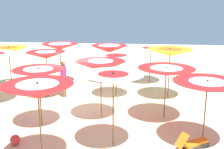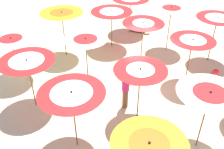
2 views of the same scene
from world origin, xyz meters
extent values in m
cube|color=beige|center=(0.00, 0.00, -0.02)|extent=(40.92, 40.92, 0.04)
cylinder|color=brown|center=(-4.97, 2.81, 0.99)|extent=(0.05, 0.05, 1.97)
cone|color=red|center=(-4.97, 2.81, 1.97)|extent=(2.28, 2.28, 0.36)
cone|color=white|center=(-4.97, 2.81, 2.07)|extent=(1.22, 1.22, 0.19)
cylinder|color=brown|center=(-3.80, 0.81, 0.98)|extent=(0.05, 0.05, 1.96)
cone|color=red|center=(-3.80, 0.81, 1.96)|extent=(2.29, 2.29, 0.32)
cone|color=white|center=(-3.80, 0.81, 2.04)|extent=(1.30, 1.30, 0.18)
sphere|color=black|center=(-3.80, 0.81, 2.16)|extent=(0.07, 0.07, 0.07)
cylinder|color=brown|center=(-4.19, -1.87, 1.14)|extent=(0.05, 0.05, 2.28)
cone|color=yellow|center=(-4.19, -1.87, 2.28)|extent=(2.19, 2.19, 0.36)
cone|color=orange|center=(-4.19, -1.87, 2.37)|extent=(1.22, 1.22, 0.20)
sphere|color=black|center=(-4.19, -1.87, 2.49)|extent=(0.07, 0.07, 0.07)
cylinder|color=brown|center=(-3.33, -4.63, 0.96)|extent=(0.05, 0.05, 1.91)
cone|color=white|center=(-3.33, -4.63, 1.91)|extent=(2.12, 2.12, 0.33)
cone|color=red|center=(-3.33, -4.63, 2.00)|extent=(1.03, 1.03, 0.16)
sphere|color=black|center=(-3.33, -4.63, 2.11)|extent=(0.07, 0.07, 0.07)
cylinder|color=brown|center=(-1.91, 3.34, 1.15)|extent=(0.05, 0.05, 2.30)
cone|color=white|center=(-1.91, 3.34, 2.30)|extent=(1.98, 1.98, 0.35)
cone|color=red|center=(-1.91, 3.34, 2.39)|extent=(0.99, 0.99, 0.17)
sphere|color=black|center=(-1.91, 3.34, 2.50)|extent=(0.07, 0.07, 0.07)
cylinder|color=brown|center=(-1.18, 1.01, 1.09)|extent=(0.05, 0.05, 2.18)
cone|color=red|center=(-1.18, 1.01, 2.18)|extent=(1.99, 1.99, 0.42)
cone|color=white|center=(-1.18, 1.01, 2.29)|extent=(1.02, 1.02, 0.22)
sphere|color=black|center=(-1.18, 1.01, 2.42)|extent=(0.07, 0.07, 0.07)
cylinder|color=brown|center=(-1.55, -1.81, 0.97)|extent=(0.05, 0.05, 1.94)
cone|color=white|center=(-1.55, -1.81, 1.94)|extent=(1.94, 1.94, 0.35)
cone|color=red|center=(-1.55, -1.81, 2.03)|extent=(1.07, 1.07, 0.19)
sphere|color=black|center=(-1.55, -1.81, 2.15)|extent=(0.07, 0.07, 0.07)
cylinder|color=brown|center=(-0.89, -4.55, 0.99)|extent=(0.05, 0.05, 1.97)
cone|color=red|center=(-0.89, -4.55, 1.97)|extent=(2.15, 2.15, 0.44)
cone|color=white|center=(-0.89, -4.55, 2.06)|extent=(1.32, 1.32, 0.27)
sphere|color=black|center=(-0.89, -4.55, 2.22)|extent=(0.07, 0.07, 0.07)
cylinder|color=brown|center=(0.16, 4.49, 1.10)|extent=(0.05, 0.05, 2.20)
cone|color=red|center=(0.16, 4.49, 2.20)|extent=(2.08, 2.08, 0.43)
cone|color=white|center=(0.16, 4.49, 2.29)|extent=(1.22, 1.22, 0.25)
sphere|color=black|center=(0.16, 4.49, 2.44)|extent=(0.07, 0.07, 0.07)
cylinder|color=brown|center=(1.05, 2.00, 1.04)|extent=(0.05, 0.05, 2.08)
cone|color=red|center=(1.05, 2.00, 2.08)|extent=(1.94, 1.94, 0.33)
cone|color=white|center=(1.05, 2.00, 2.15)|extent=(1.11, 1.11, 0.19)
sphere|color=black|center=(1.05, 2.00, 2.27)|extent=(0.07, 0.07, 0.07)
cylinder|color=brown|center=(1.89, -1.32, 1.07)|extent=(0.05, 0.05, 2.14)
cone|color=red|center=(1.89, -1.32, 2.14)|extent=(1.92, 1.92, 0.35)
cone|color=white|center=(1.89, -1.32, 2.23)|extent=(1.00, 1.00, 0.18)
sphere|color=black|center=(1.89, -1.32, 2.34)|extent=(0.07, 0.07, 0.07)
cylinder|color=brown|center=(1.92, -3.90, 1.08)|extent=(0.05, 0.05, 2.17)
cone|color=red|center=(1.92, -3.90, 2.17)|extent=(2.12, 2.12, 0.35)
cone|color=white|center=(1.92, -3.90, 2.24)|extent=(1.31, 1.31, 0.22)
sphere|color=black|center=(1.92, -3.90, 2.37)|extent=(0.07, 0.07, 0.07)
cylinder|color=brown|center=(4.06, -0.29, 1.09)|extent=(0.05, 0.05, 2.18)
cone|color=white|center=(4.06, -0.29, 2.18)|extent=(2.06, 2.06, 0.40)
cone|color=red|center=(4.06, -0.29, 2.28)|extent=(1.07, 1.07, 0.21)
sphere|color=black|center=(4.06, -0.29, 2.40)|extent=(0.07, 0.07, 0.07)
cone|color=yellow|center=(4.60, -2.97, 2.04)|extent=(1.97, 1.97, 0.36)
cone|color=orange|center=(4.60, -2.97, 2.13)|extent=(1.05, 1.05, 0.19)
sphere|color=black|center=(4.60, -2.97, 2.25)|extent=(0.07, 0.07, 0.07)
cube|color=#333338|center=(-4.56, 3.16, 0.07)|extent=(0.79, 0.58, 0.14)
cube|color=#333338|center=(-4.73, 3.40, 0.07)|extent=(0.79, 0.58, 0.14)
cube|color=orange|center=(-4.64, 3.28, 0.19)|extent=(0.94, 0.79, 0.10)
cube|color=orange|center=(-4.13, 3.65, 0.44)|extent=(0.47, 0.45, 0.43)
cube|color=#333338|center=(2.14, -1.75, 0.07)|extent=(0.51, 0.68, 0.14)
cube|color=#333338|center=(2.41, -1.56, 0.07)|extent=(0.51, 0.68, 0.14)
cube|color=#1972B7|center=(2.28, -1.65, 0.19)|extent=(0.74, 0.85, 0.10)
cube|color=#1972B7|center=(2.60, -2.11, 0.46)|extent=(0.47, 0.47, 0.47)
cylinder|color=brown|center=(1.06, -1.36, 0.43)|extent=(0.24, 0.24, 0.86)
cylinder|color=#D82672|center=(1.06, -1.36, 1.23)|extent=(0.30, 0.30, 0.75)
sphere|color=brown|center=(1.06, -1.36, 1.72)|extent=(0.23, 0.23, 0.23)
sphere|color=red|center=(1.37, 3.70, 0.18)|extent=(0.36, 0.36, 0.36)
camera|label=1|loc=(-2.76, 11.97, 4.68)|focal=45.27mm
camera|label=2|loc=(7.83, -5.91, 7.23)|focal=41.33mm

